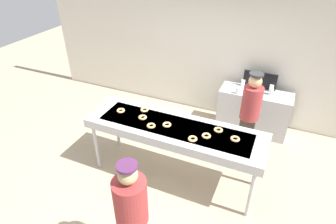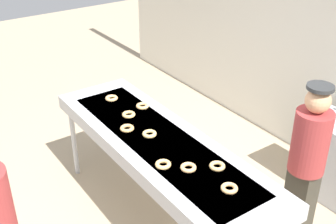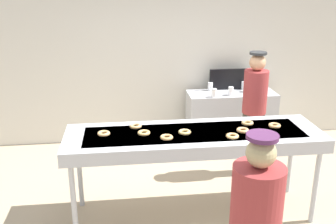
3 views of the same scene
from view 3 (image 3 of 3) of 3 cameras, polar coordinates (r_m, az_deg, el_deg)
ground_plane at (r=4.65m, az=3.59°, el=-14.47°), size 16.00×16.00×0.00m
back_wall at (r=6.23m, az=0.03°, el=9.44°), size 8.00×0.12×3.04m
fryer_conveyor at (r=4.21m, az=3.85°, el=-3.91°), size 2.75×0.81×1.00m
glazed_donut_0 at (r=4.11m, az=-3.54°, el=-3.04°), size 0.18×0.18×0.04m
glazed_donut_1 at (r=4.47m, az=11.52°, el=-1.58°), size 0.18×0.18×0.04m
glazed_donut_2 at (r=4.08m, az=9.37°, el=-3.49°), size 0.19×0.19×0.04m
glazed_donut_3 at (r=4.25m, az=10.85°, el=-2.64°), size 0.15×0.15×0.04m
glazed_donut_4 at (r=4.14m, az=-9.36°, el=-3.12°), size 0.19×0.19×0.04m
glazed_donut_5 at (r=3.99m, az=-0.21°, el=-3.72°), size 0.19×0.19×0.04m
glazed_donut_6 at (r=4.30m, az=-4.75°, el=-2.06°), size 0.18×0.18×0.04m
glazed_donut_7 at (r=4.13m, az=2.44°, el=-2.94°), size 0.15×0.15×0.04m
glazed_donut_8 at (r=4.46m, az=15.29°, el=-1.91°), size 0.15×0.15×0.04m
worker_baker at (r=5.25m, az=12.45°, el=0.52°), size 0.31×0.31×1.68m
customer_waiting at (r=2.93m, az=12.58°, el=-15.64°), size 0.36×0.36×1.60m
prep_counter at (r=6.27m, az=9.10°, el=-1.03°), size 1.36×0.51×0.87m
paper_cup_0 at (r=5.86m, az=6.74°, el=2.78°), size 0.08×0.08×0.13m
paper_cup_1 at (r=6.21m, az=11.53°, el=3.48°), size 0.08×0.08×0.13m
paper_cup_2 at (r=6.21m, az=6.19°, el=3.74°), size 0.08×0.08×0.13m
paper_cup_3 at (r=5.99m, az=9.17°, el=3.03°), size 0.08×0.08×0.13m
paper_cup_4 at (r=6.34m, az=11.01°, el=3.83°), size 0.08×0.08×0.13m
menu_display at (r=6.28m, az=8.89°, el=4.76°), size 0.63×0.04×0.33m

